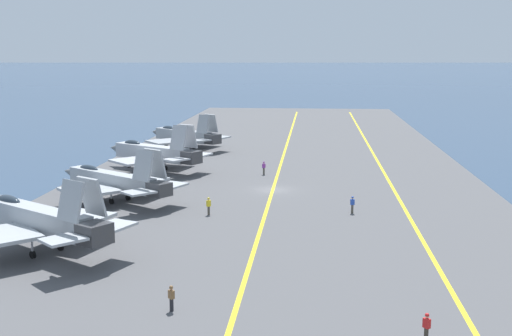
% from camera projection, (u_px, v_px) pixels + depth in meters
% --- Properties ---
extents(ground_plane, '(2000.00, 2000.00, 0.00)m').
position_uv_depth(ground_plane, '(273.00, 193.00, 73.80)').
color(ground_plane, '#2D425B').
extents(carrier_deck, '(217.92, 50.47, 0.40)m').
position_uv_depth(carrier_deck, '(273.00, 192.00, 73.76)').
color(carrier_deck, '#4C4C4F').
rests_on(carrier_deck, ground).
extents(deck_stripe_foul_line, '(196.13, 0.71, 0.01)m').
position_uv_depth(deck_stripe_foul_line, '(395.00, 192.00, 72.48)').
color(deck_stripe_foul_line, yellow).
rests_on(deck_stripe_foul_line, carrier_deck).
extents(deck_stripe_centerline, '(196.13, 0.36, 0.01)m').
position_uv_depth(deck_stripe_centerline, '(273.00, 190.00, 73.73)').
color(deck_stripe_centerline, yellow).
rests_on(deck_stripe_centerline, carrier_deck).
extents(parked_jet_nearest, '(12.97, 15.85, 6.60)m').
position_uv_depth(parked_jet_nearest, '(38.00, 219.00, 50.20)').
color(parked_jet_nearest, '#9EA3A8').
rests_on(parked_jet_nearest, carrier_deck).
extents(parked_jet_second, '(13.11, 16.09, 6.08)m').
position_uv_depth(parked_jet_second, '(114.00, 180.00, 67.69)').
color(parked_jet_second, '#9EA3A8').
rests_on(parked_jet_second, carrier_deck).
extents(parked_jet_third, '(12.95, 15.63, 6.50)m').
position_uv_depth(parked_jet_third, '(153.00, 153.00, 85.10)').
color(parked_jet_third, '#A8AAAF').
rests_on(parked_jet_third, carrier_deck).
extents(parked_jet_fourth, '(13.57, 14.78, 6.03)m').
position_uv_depth(parked_jet_fourth, '(185.00, 136.00, 103.85)').
color(parked_jet_fourth, '#93999E').
rests_on(parked_jet_fourth, carrier_deck).
extents(crew_red_vest, '(0.46, 0.44, 1.73)m').
position_uv_depth(crew_red_vest, '(427.00, 327.00, 34.72)').
color(crew_red_vest, '#383328').
rests_on(crew_red_vest, carrier_deck).
extents(crew_blue_vest, '(0.33, 0.43, 1.72)m').
position_uv_depth(crew_blue_vest, '(352.00, 204.00, 62.81)').
color(crew_blue_vest, '#4C473D').
rests_on(crew_blue_vest, carrier_deck).
extents(crew_yellow_vest, '(0.45, 0.45, 1.76)m').
position_uv_depth(crew_yellow_vest, '(209.00, 205.00, 62.19)').
color(crew_yellow_vest, '#4C473D').
rests_on(crew_yellow_vest, carrier_deck).
extents(crew_purple_vest, '(0.45, 0.45, 1.75)m').
position_uv_depth(crew_purple_vest, '(264.00, 167.00, 82.70)').
color(crew_purple_vest, '#4C473D').
rests_on(crew_purple_vest, carrier_deck).
extents(crew_brown_vest, '(0.45, 0.45, 1.64)m').
position_uv_depth(crew_brown_vest, '(171.00, 297.00, 39.04)').
color(crew_brown_vest, '#232328').
rests_on(crew_brown_vest, carrier_deck).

